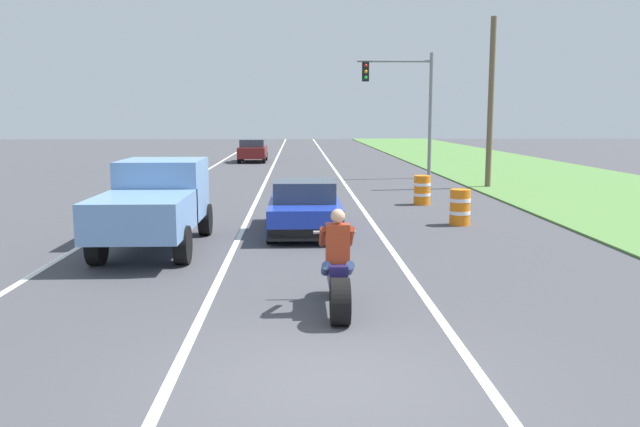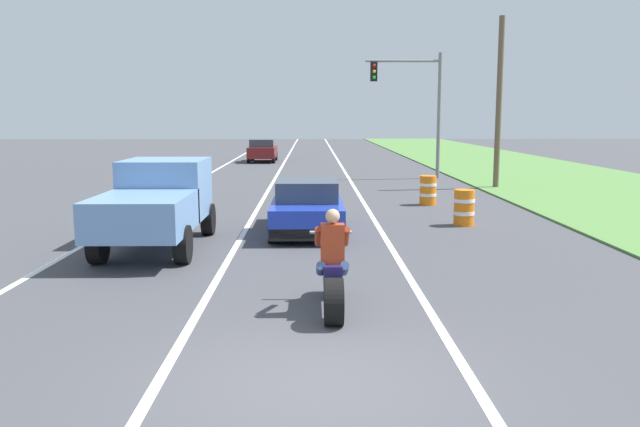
{
  "view_description": "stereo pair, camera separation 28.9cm",
  "coord_description": "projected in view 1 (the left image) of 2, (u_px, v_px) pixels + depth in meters",
  "views": [
    {
      "loc": [
        -0.33,
        -7.07,
        3.01
      ],
      "look_at": [
        0.14,
        6.41,
        1.0
      ],
      "focal_mm": 36.79,
      "sensor_mm": 36.0,
      "label": 1
    },
    {
      "loc": [
        -0.04,
        -7.08,
        3.01
      ],
      "look_at": [
        0.14,
        6.41,
        1.0
      ],
      "focal_mm": 36.79,
      "sensor_mm": 36.0,
      "label": 2
    }
  ],
  "objects": [
    {
      "name": "ground_plane",
      "position": [
        327.0,
        383.0,
        7.44
      ],
      "size": [
        160.0,
        160.0,
        0.0
      ],
      "primitive_type": "plane",
      "color": "#424247"
    },
    {
      "name": "lane_stripe_left_solid",
      "position": [
        174.0,
        190.0,
        27.02
      ],
      "size": [
        0.14,
        120.0,
        0.01
      ],
      "primitive_type": "cube",
      "color": "white",
      "rests_on": "ground"
    },
    {
      "name": "lane_stripe_right_solid",
      "position": [
        348.0,
        189.0,
        27.27
      ],
      "size": [
        0.14,
        120.0,
        0.01
      ],
      "primitive_type": "cube",
      "color": "white",
      "rests_on": "ground"
    },
    {
      "name": "lane_stripe_centre_dashed",
      "position": [
        262.0,
        189.0,
        27.15
      ],
      "size": [
        0.14,
        120.0,
        0.01
      ],
      "primitive_type": "cube",
      "color": "white",
      "rests_on": "ground"
    },
    {
      "name": "grass_verge_right",
      "position": [
        588.0,
        187.0,
        27.62
      ],
      "size": [
        10.0,
        120.0,
        0.06
      ],
      "primitive_type": "cube",
      "color": "#517F3D",
      "rests_on": "ground"
    },
    {
      "name": "motorcycle_with_rider",
      "position": [
        338.0,
        275.0,
        10.05
      ],
      "size": [
        0.7,
        2.21,
        1.62
      ],
      "color": "black",
      "rests_on": "ground"
    },
    {
      "name": "sports_car_blue",
      "position": [
        304.0,
        208.0,
        17.08
      ],
      "size": [
        1.84,
        4.3,
        1.37
      ],
      "color": "#1E38B2",
      "rests_on": "ground"
    },
    {
      "name": "pickup_truck_left_lane_light_blue",
      "position": [
        155.0,
        201.0,
        14.83
      ],
      "size": [
        2.02,
        4.8,
        1.98
      ],
      "color": "#6B93C6",
      "rests_on": "ground"
    },
    {
      "name": "traffic_light_mast_near",
      "position": [
        409.0,
        97.0,
        31.45
      ],
      "size": [
        3.66,
        0.34,
        6.0
      ],
      "color": "gray",
      "rests_on": "ground"
    },
    {
      "name": "utility_pole_roadside",
      "position": [
        491.0,
        104.0,
        27.22
      ],
      "size": [
        0.24,
        0.24,
        7.04
      ],
      "primitive_type": "cylinder",
      "color": "brown",
      "rests_on": "ground"
    },
    {
      "name": "construction_barrel_nearest",
      "position": [
        460.0,
        207.0,
        18.21
      ],
      "size": [
        0.58,
        0.58,
        1.0
      ],
      "color": "orange",
      "rests_on": "ground"
    },
    {
      "name": "construction_barrel_mid",
      "position": [
        422.0,
        190.0,
        22.42
      ],
      "size": [
        0.58,
        0.58,
        1.0
      ],
      "color": "orange",
      "rests_on": "ground"
    },
    {
      "name": "distant_car_far_ahead",
      "position": [
        253.0,
        150.0,
        43.31
      ],
      "size": [
        1.8,
        4.0,
        1.5
      ],
      "color": "maroon",
      "rests_on": "ground"
    }
  ]
}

